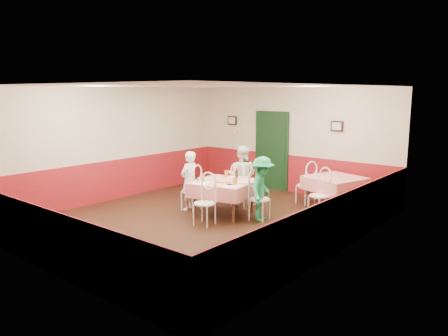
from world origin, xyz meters
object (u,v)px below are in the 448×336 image
Objects in this scene: chair_near at (204,204)px; wallet at (230,184)px; chair_second_a at (306,186)px; glass_b at (235,181)px; glass_c at (226,174)px; beer_bottle at (236,174)px; second_table at (335,193)px; chair_left at (191,191)px; chair_right at (260,199)px; chair_second_b at (319,196)px; main_table at (224,198)px; diner_far at (242,176)px; diner_left at (189,181)px; pizza at (224,181)px; glass_a at (203,179)px; chair_far at (241,187)px; diner_right at (262,189)px.

chair_near is 8.18× the size of wallet.
chair_second_a is 2.21m from glass_b.
beer_bottle reaches higher than glass_c.
glass_b reaches higher than second_table.
chair_right is (1.66, 0.34, 0.00)m from chair_left.
chair_second_b is (0.75, -0.75, 0.00)m from chair_second_a.
main_table is 2.19m from chair_second_a.
diner_far reaches higher than chair_left.
second_table is 0.83× the size of diner_left.
glass_c is 0.86m from diner_left.
glass_b is at bearing -13.53° from pizza.
beer_bottle is at bearing -12.11° from chair_second_a.
glass_a is at bearing -138.90° from pizza.
main_table is 0.90× the size of diner_left.
pizza is at bearing 81.29° from diner_far.
chair_second_a is at bearing -156.57° from diner_far.
beer_bottle is (0.86, 0.57, 0.42)m from chair_left.
chair_far is 0.60m from glass_c.
chair_second_a is 2.23m from pizza.
glass_b is 0.59m from diner_right.
main_table is 0.85× the size of diner_far.
wallet is at bearing 94.06° from diner_far.
chair_right is at bearing 34.93° from glass_b.
diner_right reaches higher than chair_near.
main_table is at bearing -130.03° from second_table.
pizza is 1.87× the size of beer_bottle.
main_table is 2.08m from chair_second_b.
beer_bottle is at bearing 89.79° from pizza.
chair_right is at bearing 80.80° from diner_right.
pizza is (0.03, -0.03, 0.40)m from main_table.
chair_right is 1.16m from glass_c.
second_table is 2.17m from chair_far.
chair_left is 5.91× the size of glass_b.
glass_a is (-1.98, -2.32, 0.45)m from second_table.
diner_right is (0.85, -0.22, -0.19)m from beer_bottle.
pizza is at bearing 97.45° from chair_right.
diner_left reaches higher than chair_far.
chair_right is 1.20m from chair_near.
chair_far is at bearing 83.13° from glass_a.
glass_c is at bearing 72.05° from chair_right.
wallet is at bearing -62.86° from beer_bottle.
main_table is 8.17× the size of glass_c.
wallet is (-0.56, -2.22, 0.32)m from chair_second_a.
chair_right is 6.03× the size of glass_c.
main_table is 0.58m from wallet.
wallet is at bearing -45.74° from glass_c.
glass_c is at bearing 59.10° from diner_right.
diner_far reaches higher than main_table.
main_table is 0.90× the size of diner_right.
glass_c is at bearing -138.76° from chair_second_b.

